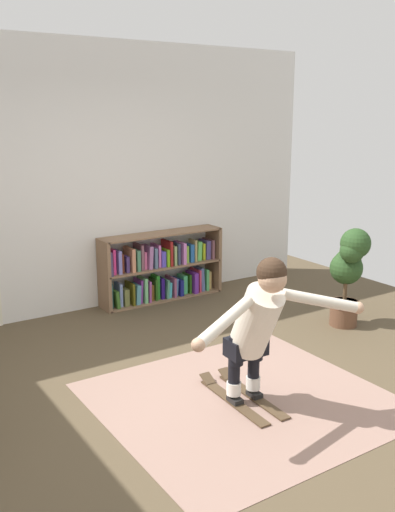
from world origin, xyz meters
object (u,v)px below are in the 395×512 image
(potted_plant, at_px, (349,268))
(person_skier, at_px, (258,320))
(bookshelf, at_px, (161,270))
(skis_pair, at_px, (241,396))

(potted_plant, xyz_separation_m, person_skier, (-1.89, -0.88, 0.10))
(bookshelf, bearing_deg, skis_pair, -105.87)
(person_skier, bearing_deg, skis_pair, 87.36)
(potted_plant, height_order, skis_pair, potted_plant)
(skis_pair, xyz_separation_m, person_skier, (-0.01, -0.20, 0.68))
(skis_pair, height_order, person_skier, person_skier)
(potted_plant, xyz_separation_m, skis_pair, (-1.88, -0.68, -0.58))
(bookshelf, xyz_separation_m, skis_pair, (-0.70, -2.47, -0.33))
(bookshelf, relative_size, skis_pair, 1.77)
(potted_plant, relative_size, person_skier, 0.72)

